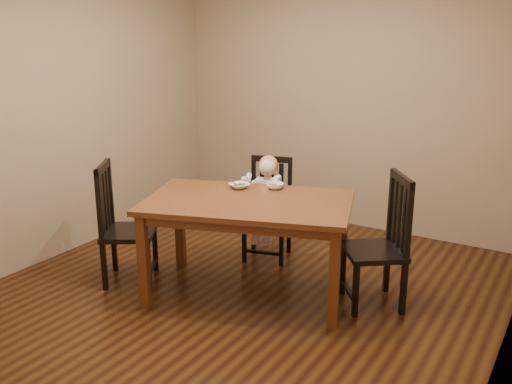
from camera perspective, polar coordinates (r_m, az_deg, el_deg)
The scene contains 9 objects.
room at distance 4.53m, azimuth -0.76°, elevation 5.93°, with size 4.01×4.01×2.71m.
dining_table at distance 4.61m, azimuth -0.81°, elevation -1.91°, with size 1.87×1.46×0.82m.
chair_child at distance 5.47m, azimuth 1.26°, elevation -1.82°, with size 0.51×0.50×0.97m.
chair_left at distance 5.06m, azimuth -13.22°, elevation -3.31°, with size 0.61×0.62×1.05m.
chair_right at distance 4.61m, azimuth 12.37°, elevation -5.08°, with size 0.63×0.64×1.07m.
toddler at distance 5.38m, azimuth 1.15°, elevation -0.57°, with size 0.31×0.39×0.54m, color white, non-canonical shape.
bowl_peas at distance 4.90m, azimuth -1.68°, elevation 0.63°, with size 0.17×0.17×0.04m, color white.
bowl_veg at distance 4.88m, azimuth 1.89°, elevation 0.62°, with size 0.15×0.15×0.05m, color white.
fork at distance 4.88m, azimuth -2.19°, elevation 0.86°, with size 0.12×0.06×0.05m.
Camera 1 is at (2.36, -3.78, 2.18)m, focal length 40.00 mm.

